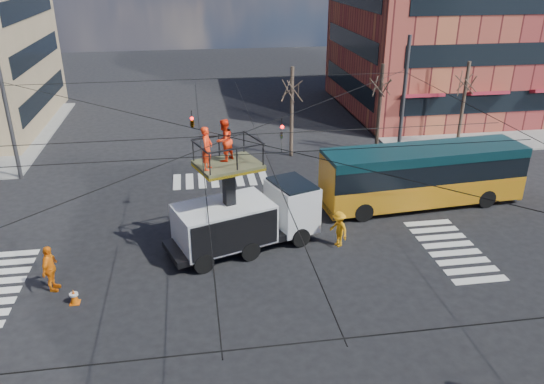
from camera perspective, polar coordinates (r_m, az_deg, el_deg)
The scene contains 13 objects.
ground at distance 23.37m, azimuth -3.90°, elevation -8.01°, with size 120.00×120.00×0.00m, color black.
sidewalk_ne at distance 48.16m, azimuth 19.53°, elevation 7.80°, with size 18.00×18.00×0.12m, color slate.
crosswalks at distance 23.36m, azimuth -3.90°, elevation -7.99°, with size 22.40×22.40×0.02m, color silver, non-canonical shape.
building_ne at distance 49.94m, azimuth 20.11°, elevation 16.45°, with size 20.06×16.06×14.00m.
overhead_network at distance 21.78m, azimuth -4.50°, elevation 2.16°, with size 24.24×24.24×8.00m.
tree_a at distance 34.78m, azimuth 2.17°, elevation 11.11°, with size 2.00×2.00×6.00m.
tree_b at distance 36.37m, azimuth 11.68°, elevation 11.22°, with size 2.00×2.00×6.00m.
tree_c at distance 38.84m, azimuth 20.18°, elevation 11.06°, with size 2.00×2.00×6.00m.
utility_truck at distance 23.96m, azimuth -2.82°, elevation -1.58°, with size 7.37×4.47×6.12m.
city_bus at distance 29.38m, azimuth 15.90°, elevation 1.80°, with size 11.06×3.47×3.20m.
traffic_cone at distance 22.29m, azimuth -20.53°, elevation -10.46°, with size 0.36×0.36×0.63m, color #EE5F0A.
worker_ground at distance 23.07m, azimuth -22.77°, elevation -7.62°, with size 1.16×0.48×1.98m, color orange.
flagger at distance 24.67m, azimuth 7.18°, elevation -3.98°, with size 1.12×0.64×1.74m, color #FF9E10.
Camera 1 is at (-1.48, -19.78, 12.35)m, focal length 35.00 mm.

